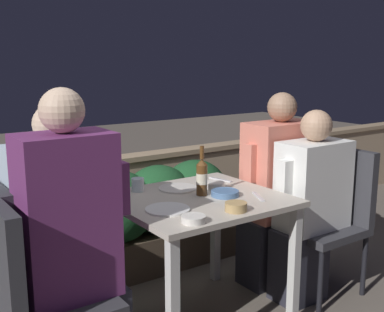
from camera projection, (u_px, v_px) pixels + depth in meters
name	position (u px, v px, depth m)	size (l,w,h in m)	color
parapet_wall	(102.00, 204.00, 3.74)	(9.00, 0.18, 0.72)	tan
dining_table	(198.00, 215.00, 2.65)	(0.89, 0.81, 0.73)	#BCB2A3
planter_hedge	(159.00, 211.00, 3.42)	(1.15, 0.47, 0.74)	brown
chair_left_near	(30.00, 285.00, 2.01)	(0.48, 0.47, 0.92)	#333338
person_purple_stripe	(75.00, 243.00, 2.10)	(0.48, 0.26, 1.36)	#282833
chair_left_far	(24.00, 258.00, 2.29)	(0.48, 0.47, 0.92)	#333338
person_blue_shirt	(65.00, 232.00, 2.39)	(0.52, 0.26, 1.27)	#282833
chair_right_near	(331.00, 207.00, 3.07)	(0.48, 0.47, 0.92)	#333338
person_white_polo	(308.00, 206.00, 2.94)	(0.50, 0.26, 1.18)	#282833
chair_right_far	(297.00, 197.00, 3.30)	(0.48, 0.47, 0.92)	#333338
person_coral_top	(276.00, 190.00, 3.16)	(0.52, 0.26, 1.27)	#282833
beer_bottle	(202.00, 177.00, 2.65)	(0.06, 0.06, 0.28)	brown
plate_0	(178.00, 188.00, 2.79)	(0.23, 0.23, 0.01)	silver
plate_1	(168.00, 209.00, 2.40)	(0.23, 0.23, 0.01)	white
bowl_0	(225.00, 193.00, 2.65)	(0.16, 0.16, 0.03)	#4C709E
bowl_1	(236.00, 206.00, 2.39)	(0.11, 0.11, 0.04)	tan
bowl_2	(215.00, 185.00, 2.80)	(0.12, 0.12, 0.04)	silver
bowl_3	(194.00, 218.00, 2.22)	(0.12, 0.12, 0.03)	silver
glass_cup_0	(138.00, 185.00, 2.74)	(0.07, 0.07, 0.08)	silver
glass_cup_1	(107.00, 187.00, 2.68)	(0.07, 0.07, 0.08)	silver
glass_cup_2	(122.00, 193.00, 2.51)	(0.06, 0.06, 0.11)	silver
fork_0	(258.00, 196.00, 2.63)	(0.09, 0.16, 0.01)	silver
fork_1	(220.00, 180.00, 3.00)	(0.06, 0.17, 0.01)	silver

